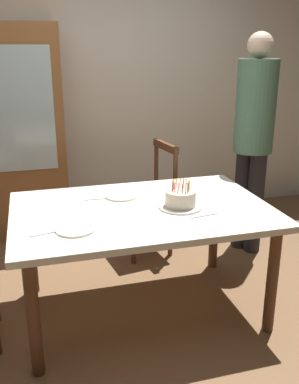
{
  "coord_description": "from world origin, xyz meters",
  "views": [
    {
      "loc": [
        -0.64,
        -2.45,
        1.71
      ],
      "look_at": [
        0.05,
        0.0,
        0.84
      ],
      "focal_mm": 40.17,
      "sensor_mm": 36.0,
      "label": 1
    }
  ],
  "objects_px": {
    "plate_near_celebrant": "(75,229)",
    "plate_far_side": "(121,196)",
    "person_guest": "(254,132)",
    "chair_spindle_back": "(147,201)",
    "china_cabinet": "(1,136)",
    "birthday_cake": "(180,200)",
    "dining_table": "(142,220)"
  },
  "relations": [
    {
      "from": "person_guest",
      "to": "chair_spindle_back",
      "type": "bearing_deg",
      "value": 167.41
    },
    {
      "from": "plate_far_side",
      "to": "chair_spindle_back",
      "type": "xyz_separation_m",
      "value": [
        0.35,
        0.62,
        -0.29
      ]
    },
    {
      "from": "birthday_cake",
      "to": "plate_near_celebrant",
      "type": "distance_m",
      "value": 0.7
    },
    {
      "from": "dining_table",
      "to": "person_guest",
      "type": "bearing_deg",
      "value": 30.74
    },
    {
      "from": "plate_near_celebrant",
      "to": "chair_spindle_back",
      "type": "height_order",
      "value": "chair_spindle_back"
    },
    {
      "from": "plate_near_celebrant",
      "to": "chair_spindle_back",
      "type": "bearing_deg",
      "value": 56.96
    },
    {
      "from": "plate_near_celebrant",
      "to": "plate_far_side",
      "type": "xyz_separation_m",
      "value": [
        0.36,
        0.48,
        0.0
      ]
    },
    {
      "from": "plate_far_side",
      "to": "chair_spindle_back",
      "type": "height_order",
      "value": "chair_spindle_back"
    },
    {
      "from": "dining_table",
      "to": "chair_spindle_back",
      "type": "relative_size",
      "value": 1.7
    },
    {
      "from": "birthday_cake",
      "to": "china_cabinet",
      "type": "xyz_separation_m",
      "value": [
        -1.13,
        1.62,
        0.16
      ]
    },
    {
      "from": "plate_far_side",
      "to": "person_guest",
      "type": "xyz_separation_m",
      "value": [
        1.2,
        0.43,
        0.3
      ]
    },
    {
      "from": "birthday_cake",
      "to": "china_cabinet",
      "type": "height_order",
      "value": "china_cabinet"
    },
    {
      "from": "plate_near_celebrant",
      "to": "birthday_cake",
      "type": "bearing_deg",
      "value": 14.89
    },
    {
      "from": "plate_near_celebrant",
      "to": "dining_table",
      "type": "bearing_deg",
      "value": 28.43
    },
    {
      "from": "plate_far_side",
      "to": "china_cabinet",
      "type": "bearing_deg",
      "value": 121.6
    },
    {
      "from": "birthday_cake",
      "to": "chair_spindle_back",
      "type": "xyz_separation_m",
      "value": [
        0.04,
        0.92,
        -0.33
      ]
    },
    {
      "from": "dining_table",
      "to": "plate_near_celebrant",
      "type": "height_order",
      "value": "plate_near_celebrant"
    },
    {
      "from": "plate_far_side",
      "to": "china_cabinet",
      "type": "distance_m",
      "value": 1.56
    },
    {
      "from": "birthday_cake",
      "to": "chair_spindle_back",
      "type": "bearing_deg",
      "value": 87.78
    },
    {
      "from": "plate_far_side",
      "to": "china_cabinet",
      "type": "xyz_separation_m",
      "value": [
        -0.81,
        1.32,
        0.2
      ]
    },
    {
      "from": "birthday_cake",
      "to": "person_guest",
      "type": "height_order",
      "value": "person_guest"
    },
    {
      "from": "birthday_cake",
      "to": "plate_near_celebrant",
      "type": "height_order",
      "value": "birthday_cake"
    },
    {
      "from": "china_cabinet",
      "to": "birthday_cake",
      "type": "bearing_deg",
      "value": -55.15
    },
    {
      "from": "plate_near_celebrant",
      "to": "person_guest",
      "type": "relative_size",
      "value": 0.12
    },
    {
      "from": "chair_spindle_back",
      "to": "china_cabinet",
      "type": "distance_m",
      "value": 1.44
    },
    {
      "from": "dining_table",
      "to": "plate_near_celebrant",
      "type": "bearing_deg",
      "value": -151.57
    },
    {
      "from": "chair_spindle_back",
      "to": "birthday_cake",
      "type": "bearing_deg",
      "value": -92.22
    },
    {
      "from": "plate_far_side",
      "to": "chair_spindle_back",
      "type": "bearing_deg",
      "value": 60.39
    },
    {
      "from": "dining_table",
      "to": "china_cabinet",
      "type": "xyz_separation_m",
      "value": [
        -0.89,
        1.56,
        0.29
      ]
    },
    {
      "from": "plate_near_celebrant",
      "to": "plate_far_side",
      "type": "bearing_deg",
      "value": 52.92
    },
    {
      "from": "person_guest",
      "to": "china_cabinet",
      "type": "xyz_separation_m",
      "value": [
        -2.01,
        0.89,
        -0.09
      ]
    },
    {
      "from": "person_guest",
      "to": "china_cabinet",
      "type": "distance_m",
      "value": 2.2
    }
  ]
}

